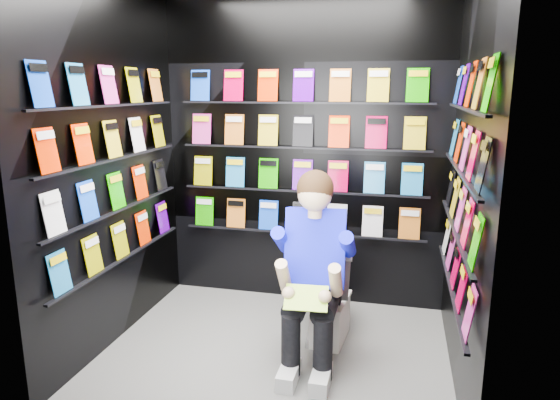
# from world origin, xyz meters

# --- Properties ---
(floor) EXTENTS (2.40, 2.40, 0.00)m
(floor) POSITION_xyz_m (0.00, 0.00, 0.00)
(floor) COLOR slate
(floor) RESTS_ON ground
(wall_back) EXTENTS (2.40, 0.04, 2.60)m
(wall_back) POSITION_xyz_m (0.00, 1.00, 1.30)
(wall_back) COLOR black
(wall_back) RESTS_ON floor
(wall_front) EXTENTS (2.40, 0.04, 2.60)m
(wall_front) POSITION_xyz_m (0.00, -1.00, 1.30)
(wall_front) COLOR black
(wall_front) RESTS_ON floor
(wall_left) EXTENTS (0.04, 2.00, 2.60)m
(wall_left) POSITION_xyz_m (-1.20, 0.00, 1.30)
(wall_left) COLOR black
(wall_left) RESTS_ON floor
(wall_right) EXTENTS (0.04, 2.00, 2.60)m
(wall_right) POSITION_xyz_m (1.20, 0.00, 1.30)
(wall_right) COLOR black
(wall_right) RESTS_ON floor
(comics_back) EXTENTS (2.10, 0.06, 1.37)m
(comics_back) POSITION_xyz_m (0.00, 0.97, 1.31)
(comics_back) COLOR #BA003A
(comics_back) RESTS_ON wall_back
(comics_left) EXTENTS (0.06, 1.70, 1.37)m
(comics_left) POSITION_xyz_m (-1.17, 0.00, 1.31)
(comics_left) COLOR #BA003A
(comics_left) RESTS_ON wall_left
(comics_right) EXTENTS (0.06, 1.70, 1.37)m
(comics_right) POSITION_xyz_m (1.17, 0.00, 1.31)
(comics_right) COLOR #BA003A
(comics_right) RESTS_ON wall_right
(toilet) EXTENTS (0.48, 0.78, 0.73)m
(toilet) POSITION_xyz_m (0.28, 0.42, 0.37)
(toilet) COLOR white
(toilet) RESTS_ON floor
(longbox) EXTENTS (0.25, 0.41, 0.30)m
(longbox) POSITION_xyz_m (0.35, 0.28, 0.15)
(longbox) COLOR silver
(longbox) RESTS_ON floor
(longbox_lid) EXTENTS (0.27, 0.44, 0.03)m
(longbox_lid) POSITION_xyz_m (0.35, 0.28, 0.31)
(longbox_lid) COLOR silver
(longbox_lid) RESTS_ON longbox
(reader) EXTENTS (0.60, 0.83, 1.45)m
(reader) POSITION_xyz_m (0.28, 0.04, 0.78)
(reader) COLOR #1215CF
(reader) RESTS_ON toilet
(held_comic) EXTENTS (0.28, 0.18, 0.11)m
(held_comic) POSITION_xyz_m (0.28, -0.31, 0.58)
(held_comic) COLOR green
(held_comic) RESTS_ON reader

